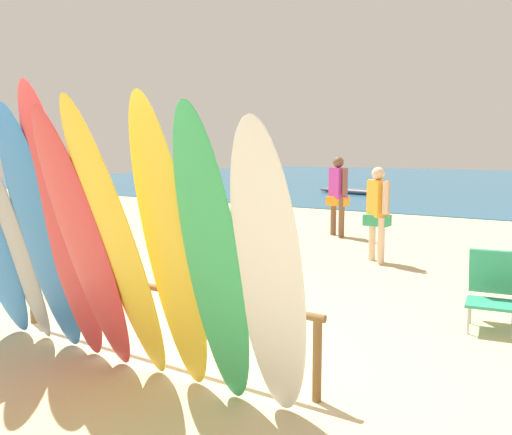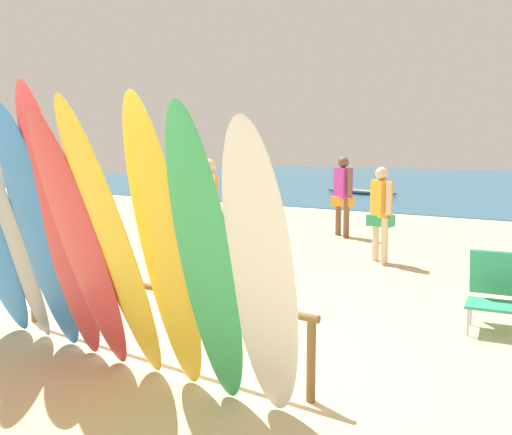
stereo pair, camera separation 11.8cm
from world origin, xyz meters
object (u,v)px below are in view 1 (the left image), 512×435
at_px(beachgoer_strolling, 206,207).
at_px(surfboard_red_4, 85,246).
at_px(surfboard_yellow_6, 170,249).
at_px(surfboard_green_7, 213,262).
at_px(surfboard_grey_1, 1,212).
at_px(beach_chair_blue, 493,287).
at_px(surfboard_red_3, 63,227).
at_px(beachgoer_photographing, 377,208).
at_px(surfboard_blue_2, 41,234).
at_px(beachgoer_midbeach, 338,191).
at_px(distant_boat, 353,191).
at_px(surfboard_rack, 148,297).
at_px(surfboard_yellow_5, 117,247).
at_px(surfboard_white_8, 269,276).

bearing_deg(beachgoer_strolling, surfboard_red_4, -25.48).
bearing_deg(surfboard_yellow_6, surfboard_green_7, -2.70).
bearing_deg(surfboard_grey_1, surfboard_red_4, 2.85).
bearing_deg(beach_chair_blue, surfboard_red_3, -141.26).
xyz_separation_m(surfboard_green_7, beachgoer_photographing, (-1.00, 5.76, -0.18)).
height_order(surfboard_blue_2, beach_chair_blue, surfboard_blue_2).
distance_m(beachgoer_midbeach, distant_boat, 11.86).
height_order(beachgoer_midbeach, beach_chair_blue, beachgoer_midbeach).
height_order(surfboard_grey_1, beachgoer_midbeach, surfboard_grey_1).
bearing_deg(surfboard_red_4, beachgoer_midbeach, 102.93).
bearing_deg(surfboard_grey_1, beachgoer_midbeach, 96.56).
bearing_deg(distant_boat, beachgoer_strolling, -74.72).
height_order(surfboard_blue_2, distant_boat, surfboard_blue_2).
bearing_deg(surfboard_rack, surfboard_blue_2, -142.56).
xyz_separation_m(surfboard_green_7, beach_chair_blue, (1.28, 3.17, -0.67)).
relative_size(surfboard_red_4, beachgoer_midbeach, 1.34).
xyz_separation_m(surfboard_yellow_5, surfboard_white_8, (1.29, 0.14, -0.09)).
bearing_deg(beachgoer_midbeach, surfboard_red_4, 135.52).
relative_size(beachgoer_photographing, beach_chair_blue, 1.94).
bearing_deg(beachgoer_midbeach, surfboard_yellow_5, 138.04).
bearing_deg(surfboard_red_3, surfboard_blue_2, 177.52).
bearing_deg(surfboard_grey_1, surfboard_red_3, 8.74).
height_order(beachgoer_strolling, beach_chair_blue, beachgoer_strolling).
distance_m(surfboard_red_4, beach_chair_blue, 4.17).
relative_size(surfboard_yellow_6, beachgoer_midbeach, 1.36).
bearing_deg(beach_chair_blue, surfboard_blue_2, -144.40).
xyz_separation_m(surfboard_rack, surfboard_red_3, (-0.41, -0.57, 0.68)).
relative_size(surfboard_yellow_6, beach_chair_blue, 2.86).
bearing_deg(surfboard_yellow_5, surfboard_blue_2, -179.43).
bearing_deg(surfboard_white_8, surfboard_yellow_5, -179.55).
distance_m(surfboard_green_7, distant_boat, 20.29).
distance_m(beachgoer_midbeach, beachgoer_photographing, 2.83).
relative_size(surfboard_grey_1, surfboard_yellow_6, 1.16).
height_order(surfboard_yellow_5, surfboard_white_8, surfboard_yellow_5).
bearing_deg(surfboard_green_7, surfboard_grey_1, -179.13).
xyz_separation_m(surfboard_rack, surfboard_red_4, (-0.03, -0.66, 0.56)).
distance_m(surfboard_rack, surfboard_white_8, 1.78).
distance_m(beachgoer_midbeach, beach_chair_blue, 6.31).
bearing_deg(surfboard_yellow_5, surfboard_green_7, 11.67).
bearing_deg(surfboard_grey_1, surfboard_yellow_6, 6.67).
relative_size(surfboard_red_3, surfboard_red_4, 1.08).
distance_m(surfboard_red_4, surfboard_yellow_6, 0.82).
height_order(surfboard_rack, surfboard_green_7, surfboard_green_7).
xyz_separation_m(surfboard_rack, surfboard_yellow_6, (0.78, -0.55, 0.60)).
distance_m(surfboard_blue_2, distant_boat, 19.69).
distance_m(surfboard_grey_1, surfboard_blue_2, 0.50).
height_order(surfboard_grey_1, surfboard_white_8, surfboard_grey_1).
bearing_deg(beachgoer_midbeach, surfboard_yellow_6, 141.16).
height_order(surfboard_yellow_6, beachgoer_midbeach, surfboard_yellow_6).
bearing_deg(surfboard_yellow_5, beachgoer_strolling, 124.95).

